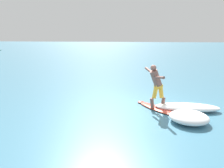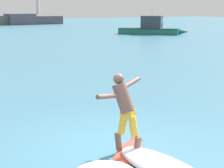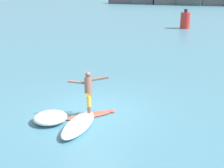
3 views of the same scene
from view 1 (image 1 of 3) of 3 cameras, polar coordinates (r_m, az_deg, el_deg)
ground_plane at (r=8.24m, az=8.09°, el=-6.46°), size 200.00×200.00×0.00m
surfboard at (r=8.29m, az=11.59°, el=-6.18°), size 1.70×1.62×0.22m
surfer at (r=7.97m, az=11.49°, el=0.29°), size 1.42×0.84×1.58m
wave_foam_at_tail at (r=8.39m, az=19.04°, el=-5.75°), size 0.88×2.31×0.26m
wave_foam_at_nose at (r=7.28m, az=19.45°, el=-8.18°), size 1.64×1.65×0.35m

